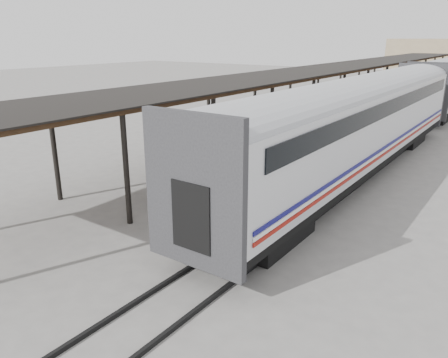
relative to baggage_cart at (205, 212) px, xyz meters
name	(u,v)px	position (x,y,z in m)	size (l,w,h in m)	color
ground	(195,214)	(-1.17, 0.85, -0.65)	(160.00, 160.00, 0.00)	slate
canopy	(348,67)	(-4.57, 24.85, 3.36)	(4.90, 64.30, 4.15)	#422B19
building_left	(422,55)	(-11.17, 82.85, 2.35)	(12.00, 8.00, 6.00)	tan
baggage_cart	(205,212)	(0.00, 0.00, 0.00)	(1.31, 2.43, 0.86)	brown
suitcase_stack	(209,196)	(-0.15, 0.39, 0.42)	(1.18, 1.07, 0.57)	#343436
luggage_tug	(336,115)	(-3.95, 21.61, -0.08)	(1.07, 1.52, 1.23)	maroon
porter	(193,189)	(0.03, -0.65, 1.02)	(0.59, 0.39, 1.62)	navy
pedestrian	(309,125)	(-3.24, 15.08, 0.27)	(1.07, 0.45, 1.83)	black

